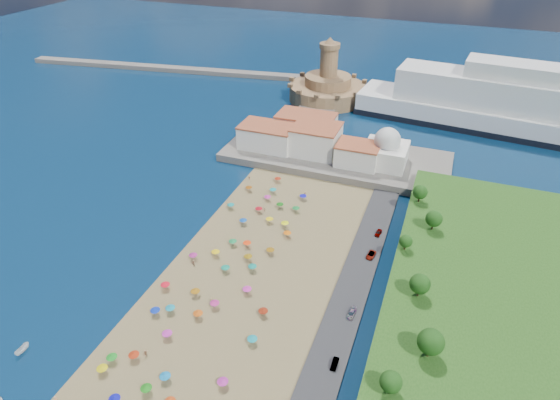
% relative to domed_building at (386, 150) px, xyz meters
% --- Properties ---
extents(ground, '(700.00, 700.00, 0.00)m').
position_rel_domed_building_xyz_m(ground, '(-30.00, -71.00, -8.97)').
color(ground, '#071938').
rests_on(ground, ground).
extents(terrace, '(90.00, 36.00, 3.00)m').
position_rel_domed_building_xyz_m(terrace, '(-20.00, 2.00, -7.47)').
color(terrace, '#59544C').
rests_on(terrace, ground).
extents(jetty, '(18.00, 70.00, 2.40)m').
position_rel_domed_building_xyz_m(jetty, '(-42.00, 37.00, -7.77)').
color(jetty, '#59544C').
rests_on(jetty, ground).
extents(breakwater, '(199.03, 34.77, 2.60)m').
position_rel_domed_building_xyz_m(breakwater, '(-140.00, 82.00, -7.67)').
color(breakwater, '#59544C').
rests_on(breakwater, ground).
extents(waterfront_buildings, '(57.00, 29.00, 11.00)m').
position_rel_domed_building_xyz_m(waterfront_buildings, '(-33.05, 2.64, -1.10)').
color(waterfront_buildings, silver).
rests_on(waterfront_buildings, terrace).
extents(domed_building, '(16.00, 16.00, 15.00)m').
position_rel_domed_building_xyz_m(domed_building, '(0.00, 0.00, 0.00)').
color(domed_building, silver).
rests_on(domed_building, terrace).
extents(fortress, '(40.00, 40.00, 32.40)m').
position_rel_domed_building_xyz_m(fortress, '(-42.00, 67.00, -2.29)').
color(fortress, '#A07A50').
rests_on(fortress, ground).
extents(cruise_ship, '(174.94, 43.78, 37.88)m').
position_rel_domed_building_xyz_m(cruise_ship, '(63.26, 56.08, 2.25)').
color(cruise_ship, black).
rests_on(cruise_ship, ground).
extents(beach_parasols, '(33.03, 114.81, 2.20)m').
position_rel_domed_building_xyz_m(beach_parasols, '(-30.83, -82.05, -6.83)').
color(beach_parasols, gray).
rests_on(beach_parasols, beach).
extents(beachgoers, '(32.40, 100.73, 1.84)m').
position_rel_domed_building_xyz_m(beachgoers, '(-32.25, -76.03, -7.86)').
color(beachgoers, tan).
rests_on(beachgoers, beach).
extents(moored_boats, '(10.31, 16.76, 1.71)m').
position_rel_domed_building_xyz_m(moored_boats, '(-59.37, -124.79, -8.15)').
color(moored_boats, white).
rests_on(moored_boats, ground).
extents(parked_cars, '(2.64, 56.44, 1.29)m').
position_rel_domed_building_xyz_m(parked_cars, '(6.00, -65.62, -7.66)').
color(parked_cars, gray).
rests_on(parked_cars, promenade).
extents(hillside_trees, '(17.45, 109.24, 7.40)m').
position_rel_domed_building_xyz_m(hillside_trees, '(18.95, -81.60, 0.93)').
color(hillside_trees, '#382314').
rests_on(hillside_trees, hillside).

